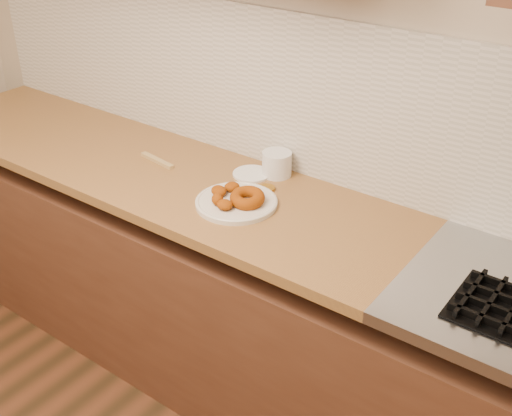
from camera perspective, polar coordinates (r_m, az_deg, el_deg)
The scene contains 11 objects.
wall_back at distance 2.27m, azimuth 6.62°, elevation 12.86°, with size 4.00×0.02×2.70m, color tan.
base_cabinet at distance 2.51m, azimuth 1.67°, elevation -10.43°, with size 3.60×0.60×0.77m, color #54301F.
butcher_block at distance 2.60m, azimuth -10.05°, elevation 3.66°, with size 2.30×0.62×0.04m, color olive.
backsplash at distance 2.31m, azimuth 6.25°, elevation 9.24°, with size 3.60×0.02×0.60m, color beige.
donut_plate at distance 2.24m, azimuth -1.76°, elevation 0.48°, with size 0.29×0.29×0.02m, color beige.
ring_donut at distance 2.21m, azimuth -0.80°, elevation 0.92°, with size 0.12×0.12×0.04m, color #824608.
fried_dough_chunks at distance 2.24m, azimuth -2.94°, elevation 1.14°, with size 0.15×0.18×0.04m.
plastic_tub at distance 2.43m, azimuth 1.86°, elevation 3.95°, with size 0.11×0.11×0.09m, color silver.
tub_lid at distance 2.44m, azimuth -0.39°, elevation 3.05°, with size 0.14×0.14×0.01m, color white.
brass_jar_lid at distance 2.34m, azimuth 0.95°, elevation 1.74°, with size 0.06×0.06×0.01m, color #9D6A1A.
wooden_utensil at distance 2.57m, azimuth -8.78°, elevation 4.20°, with size 0.18×0.02×0.01m, color #A98B51.
Camera 1 is at (1.07, 0.11, 2.01)m, focal length 45.00 mm.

